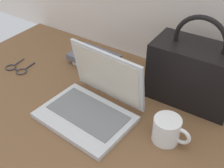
# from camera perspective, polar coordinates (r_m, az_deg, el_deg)

# --- Properties ---
(desk) EXTENTS (1.60, 0.76, 0.03)m
(desk) POSITION_cam_1_polar(r_m,az_deg,el_deg) (1.00, 2.63, -7.26)
(desk) COLOR brown
(desk) RESTS_ON ground
(laptop) EXTENTS (0.33, 0.28, 0.22)m
(laptop) POSITION_cam_1_polar(r_m,az_deg,el_deg) (0.97, -3.92, -3.71)
(laptop) COLOR silver
(laptop) RESTS_ON desk
(coffee_mug) EXTENTS (0.12, 0.09, 0.09)m
(coffee_mug) POSITION_cam_1_polar(r_m,az_deg,el_deg) (0.90, 11.19, -9.10)
(coffee_mug) COLOR white
(coffee_mug) RESTS_ON desk
(eyeglasses) EXTENTS (0.11, 0.11, 0.01)m
(eyeglasses) POSITION_cam_1_polar(r_m,az_deg,el_deg) (1.28, -18.80, 2.92)
(eyeglasses) COLOR #333338
(eyeglasses) RESTS_ON desk
(handbag) EXTENTS (0.30, 0.17, 0.33)m
(handbag) POSITION_cam_1_polar(r_m,az_deg,el_deg) (1.03, 16.19, 2.24)
(handbag) COLOR black
(handbag) RESTS_ON desk
(book_stack) EXTENTS (0.21, 0.14, 0.05)m
(book_stack) POSITION_cam_1_polar(r_m,az_deg,el_deg) (1.24, -3.67, 5.15)
(book_stack) COLOR silver
(book_stack) RESTS_ON desk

